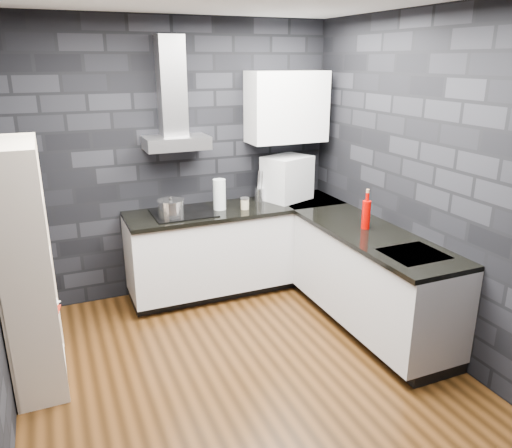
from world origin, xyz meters
TOP-DOWN VIEW (x-y plane):
  - ground at (0.00, 0.00)m, footprint 3.20×3.20m
  - wall_back at (0.00, 1.62)m, footprint 3.20×0.05m
  - wall_front at (0.00, -1.62)m, footprint 3.20×0.05m
  - wall_right at (1.62, 0.00)m, footprint 0.05×3.20m
  - toekick_back at (0.50, 1.34)m, footprint 2.18×0.50m
  - toekick_right at (1.34, 0.10)m, footprint 0.50×1.78m
  - counter_back_cab at (0.50, 1.30)m, footprint 2.20×0.60m
  - counter_right_cab at (1.30, 0.10)m, footprint 0.60×1.80m
  - counter_back_top at (0.50, 1.29)m, footprint 2.20×0.62m
  - counter_right_top at (1.29, 0.10)m, footprint 0.62×1.80m
  - counter_corner_top at (1.30, 1.30)m, footprint 0.62×0.62m
  - hood_body at (-0.05, 1.43)m, footprint 0.60×0.34m
  - hood_chimney at (-0.05, 1.50)m, footprint 0.24×0.20m
  - upper_cabinet at (1.10, 1.43)m, footprint 0.80×0.35m
  - cooktop at (-0.05, 1.30)m, footprint 0.58×0.50m
  - sink_rim at (1.30, -0.40)m, footprint 0.44×0.40m
  - pot at (-0.18, 1.23)m, footprint 0.31×0.31m
  - glass_vase at (0.32, 1.30)m, footprint 0.15×0.15m
  - storage_jar at (0.55, 1.20)m, footprint 0.09×0.09m
  - utensil_crock at (0.80, 1.42)m, footprint 0.12×0.12m
  - appliance_garage at (1.09, 1.37)m, footprint 0.56×0.50m
  - red_bottle at (1.30, 0.24)m, footprint 0.08×0.08m
  - bookshelf at (-1.42, 0.44)m, footprint 0.55×0.86m
  - fruit_bowl at (-1.42, 0.35)m, footprint 0.26×0.26m
  - book_red at (-1.40, 0.55)m, footprint 0.16×0.05m
  - book_second at (-1.41, 0.66)m, footprint 0.13×0.10m

SIDE VIEW (x-z plane):
  - ground at x=0.00m, z-range 0.00..0.00m
  - toekick_back at x=0.50m, z-range 0.00..0.10m
  - toekick_right at x=1.34m, z-range 0.00..0.10m
  - counter_back_cab at x=0.50m, z-range 0.10..0.86m
  - counter_right_cab at x=1.30m, z-range 0.10..0.86m
  - book_red at x=-1.40m, z-range 0.47..0.68m
  - book_second at x=-1.41m, z-range 0.49..0.70m
  - counter_back_top at x=0.50m, z-range 0.86..0.90m
  - counter_right_top at x=1.29m, z-range 0.86..0.90m
  - counter_corner_top at x=1.30m, z-range 0.86..0.90m
  - sink_rim at x=1.30m, z-range 0.89..0.90m
  - bookshelf at x=-1.42m, z-range 0.00..1.80m
  - cooktop at x=-0.05m, z-range 0.90..0.91m
  - fruit_bowl at x=-1.42m, z-range 0.91..0.96m
  - storage_jar at x=0.55m, z-range 0.90..1.00m
  - utensil_crock at x=0.80m, z-range 0.90..1.04m
  - pot at x=-0.18m, z-range 0.91..1.05m
  - red_bottle at x=1.30m, z-range 0.90..1.15m
  - glass_vase at x=0.32m, z-range 0.90..1.20m
  - appliance_garage at x=1.09m, z-range 0.89..1.36m
  - wall_back at x=0.00m, z-range 0.00..2.70m
  - wall_front at x=0.00m, z-range 0.00..2.70m
  - wall_right at x=1.62m, z-range 0.00..2.70m
  - hood_body at x=-0.05m, z-range 1.50..1.62m
  - upper_cabinet at x=1.10m, z-range 1.50..2.20m
  - hood_chimney at x=-0.05m, z-range 1.62..2.52m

